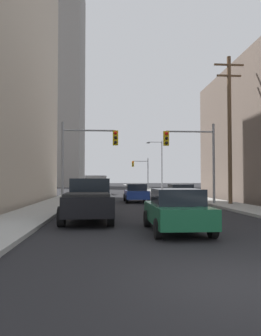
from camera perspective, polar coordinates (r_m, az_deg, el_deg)
The scene contains 15 objects.
ground_plane at distance 6.33m, azimuth 19.63°, elevation -18.76°, with size 400.00×400.00×0.00m, color black.
sidewalk_left at distance 55.70m, azimuth -8.27°, elevation -3.93°, with size 2.58×160.00×0.15m, color #9E9E99.
sidewalk_right at distance 56.24m, azimuth 4.47°, elevation -3.93°, with size 2.58×160.00×0.15m, color #9E9E99.
pickup_truck_black at distance 14.82m, azimuth -7.32°, elevation -5.58°, with size 2.20×5.47×1.90m.
cargo_van_silver at distance 33.00m, azimuth -5.98°, elevation -3.07°, with size 2.16×5.23×2.26m.
sedan_green at distance 11.64m, azimuth 8.05°, elevation -7.31°, with size 1.95×4.21×1.52m.
sedan_blue at distance 27.07m, azimuth 1.01°, elevation -4.38°, with size 1.95×4.23×1.52m.
sedan_beige at distance 24.97m, azimuth 8.69°, elevation -4.54°, with size 1.95×4.22×1.52m.
sedan_red at distance 42.09m, azimuth -5.36°, elevation -3.57°, with size 1.95×4.26×1.52m.
traffic_signal_near_left at distance 23.52m, azimuth -7.64°, elevation 3.31°, with size 4.05×0.44×6.00m.
traffic_signal_near_right at distance 24.32m, azimuth 10.73°, elevation 3.13°, with size 3.83×0.44×6.00m.
traffic_signal_far_right at distance 61.11m, azimuth 1.87°, elevation -0.10°, with size 3.12×0.44×6.00m.
utility_pole_right at distance 24.66m, azimuth 16.97°, elevation 6.95°, with size 2.20×0.28×10.80m.
street_lamp_right at distance 46.83m, azimuth 5.08°, elevation 1.18°, with size 2.34×0.32×7.50m.
building_left_far_tower at distance 96.93m, azimuth -13.35°, elevation 14.28°, with size 16.36×21.27×58.31m, color gray.
Camera 1 is at (-2.45, -5.55, 1.82)m, focal length 34.77 mm.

